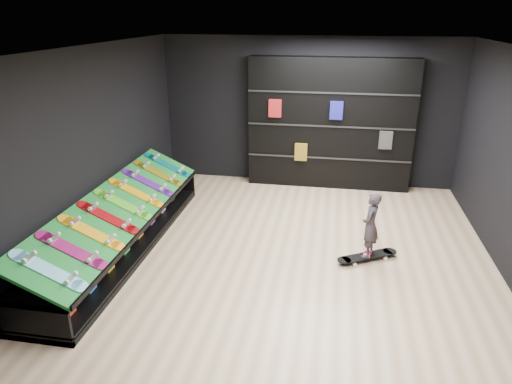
% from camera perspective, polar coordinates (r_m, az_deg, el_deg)
% --- Properties ---
extents(floor, '(6.00, 7.00, 0.01)m').
position_cam_1_polar(floor, '(6.81, 3.90, -8.73)').
color(floor, tan).
rests_on(floor, ground).
extents(ceiling, '(6.00, 7.00, 0.01)m').
position_cam_1_polar(ceiling, '(5.89, 4.67, 17.31)').
color(ceiling, white).
rests_on(ceiling, ground).
extents(wall_back, '(6.00, 0.02, 3.00)m').
position_cam_1_polar(wall_back, '(9.56, 6.48, 9.86)').
color(wall_back, black).
rests_on(wall_back, ground).
extents(wall_front, '(6.00, 0.02, 3.00)m').
position_cam_1_polar(wall_front, '(3.10, -2.87, -17.24)').
color(wall_front, black).
rests_on(wall_front, ground).
extents(wall_left, '(0.02, 7.00, 3.00)m').
position_cam_1_polar(wall_left, '(7.12, -20.60, 4.45)').
color(wall_left, black).
rests_on(wall_left, ground).
extents(display_rack, '(0.90, 4.50, 0.50)m').
position_cam_1_polar(display_rack, '(7.36, -16.28, -4.97)').
color(display_rack, black).
rests_on(display_rack, ground).
extents(turf_ramp, '(0.92, 4.50, 0.46)m').
position_cam_1_polar(turf_ramp, '(7.15, -16.30, -1.71)').
color(turf_ramp, '#0F5F1F').
rests_on(turf_ramp, display_rack).
extents(back_shelving, '(3.28, 0.38, 2.63)m').
position_cam_1_polar(back_shelving, '(9.41, 9.23, 8.36)').
color(back_shelving, black).
rests_on(back_shelving, ground).
extents(floor_skateboard, '(0.96, 0.68, 0.09)m').
position_cam_1_polar(floor_skateboard, '(7.01, 13.72, -7.95)').
color(floor_skateboard, black).
rests_on(floor_skateboard, ground).
extents(child, '(0.21, 0.26, 0.59)m').
position_cam_1_polar(child, '(6.85, 13.97, -5.51)').
color(child, black).
rests_on(child, floor_skateboard).
extents(display_board_0, '(0.93, 0.22, 0.50)m').
position_cam_1_polar(display_board_0, '(5.68, -24.45, -8.94)').
color(display_board_0, '#0CB2E5').
rests_on(display_board_0, turf_ramp).
extents(display_board_1, '(0.93, 0.22, 0.50)m').
position_cam_1_polar(display_board_1, '(6.02, -22.01, -6.77)').
color(display_board_1, '#E5198C').
rests_on(display_board_1, turf_ramp).
extents(display_board_2, '(0.93, 0.22, 0.50)m').
position_cam_1_polar(display_board_2, '(6.37, -19.85, -4.82)').
color(display_board_2, orange).
rests_on(display_board_2, turf_ramp).
extents(display_board_3, '(0.93, 0.22, 0.50)m').
position_cam_1_polar(display_board_3, '(6.75, -17.93, -3.07)').
color(display_board_3, red).
rests_on(display_board_3, turf_ramp).
extents(display_board_4, '(0.93, 0.22, 0.50)m').
position_cam_1_polar(display_board_4, '(7.13, -16.23, -1.51)').
color(display_board_4, green).
rests_on(display_board_4, turf_ramp).
extents(display_board_5, '(0.93, 0.22, 0.50)m').
position_cam_1_polar(display_board_5, '(7.52, -14.70, -0.11)').
color(display_board_5, yellow).
rests_on(display_board_5, turf_ramp).
extents(display_board_6, '(0.93, 0.22, 0.50)m').
position_cam_1_polar(display_board_6, '(7.93, -13.33, 1.15)').
color(display_board_6, purple).
rests_on(display_board_6, turf_ramp).
extents(display_board_7, '(0.93, 0.22, 0.50)m').
position_cam_1_polar(display_board_7, '(8.34, -12.09, 2.28)').
color(display_board_7, yellow).
rests_on(display_board_7, turf_ramp).
extents(display_board_8, '(0.93, 0.22, 0.50)m').
position_cam_1_polar(display_board_8, '(8.75, -10.97, 3.31)').
color(display_board_8, '#0C8C99').
rests_on(display_board_8, turf_ramp).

